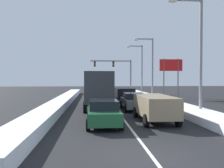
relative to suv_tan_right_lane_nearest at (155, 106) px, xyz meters
name	(u,v)px	position (x,y,z in m)	size (l,w,h in m)	color
ground_plane	(115,108)	(-1.92, 7.22, -1.02)	(120.00, 120.00, 0.00)	black
lane_stripe_between_right_lane_and_center_lane	(112,104)	(-1.92, 10.75, -1.01)	(0.14, 38.81, 0.01)	silver
snow_bank_right_shoulder	(159,101)	(3.38, 10.75, -0.75)	(2.16, 38.81, 0.54)	white
snow_bank_left_shoulder	(63,101)	(-7.22, 10.75, -0.67)	(1.66, 38.81, 0.69)	white
suv_tan_right_lane_nearest	(155,106)	(0.00, 0.00, 0.00)	(2.16, 4.90, 1.67)	#937F60
sedan_gray_right_lane_second	(134,101)	(-0.40, 5.71, -0.25)	(2.00, 4.50, 1.51)	slate
suv_black_right_lane_third	(124,93)	(-0.37, 12.68, 0.00)	(2.16, 4.90, 1.67)	black
sedan_green_center_lane_nearest	(104,112)	(-3.38, -0.97, -0.25)	(2.00, 4.50, 1.51)	#1E5633
box_truck_center_lane_second	(98,88)	(-3.51, 6.54, 0.88)	(2.53, 7.20, 3.36)	navy
sedan_charcoal_center_lane_third	(98,95)	(-3.39, 14.15, -0.25)	(2.00, 4.50, 1.51)	#38383D
traffic_light_gantry	(118,69)	(0.65, 28.38, 3.48)	(7.54, 0.47, 6.20)	slate
street_lamp_right_near	(196,46)	(3.62, 1.93, 4.14)	(2.66, 0.36, 8.68)	gray
street_lamp_right_mid	(150,63)	(3.55, 16.04, 3.85)	(2.66, 0.36, 8.13)	gray
street_lamp_right_far	(140,65)	(3.61, 23.10, 3.85)	(2.66, 0.36, 8.13)	gray
roadside_sign_right	(171,69)	(6.73, 16.91, 3.00)	(3.20, 0.16, 5.50)	#59595B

